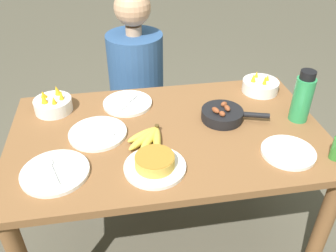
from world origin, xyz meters
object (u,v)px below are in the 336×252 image
at_px(fruit_bowl_mango, 53,104).
at_px(person_figure, 138,104).
at_px(empty_plate_mid_edge, 98,133).
at_px(frittata_plate_center, 155,164).
at_px(empty_plate_far_left, 288,152).
at_px(banana_bunch, 149,138).
at_px(empty_plate_near_front, 55,172).
at_px(empty_plate_far_right, 128,103).
at_px(fruit_bowl_citrus, 260,86).
at_px(water_bottle, 302,97).
at_px(skillet, 223,115).

distance_m(fruit_bowl_mango, person_figure, 0.67).
bearing_deg(empty_plate_mid_edge, frittata_plate_center, -50.48).
height_order(fruit_bowl_mango, person_figure, person_figure).
bearing_deg(empty_plate_far_left, fruit_bowl_mango, 152.87).
bearing_deg(banana_bunch, empty_plate_far_left, -18.10).
bearing_deg(empty_plate_near_front, empty_plate_mid_edge, 54.77).
relative_size(banana_bunch, person_figure, 0.16).
height_order(empty_plate_far_right, fruit_bowl_citrus, fruit_bowl_citrus).
bearing_deg(fruit_bowl_mango, empty_plate_mid_edge, -48.70).
height_order(empty_plate_far_right, empty_plate_mid_edge, same).
distance_m(empty_plate_near_front, water_bottle, 1.11).
xyz_separation_m(skillet, empty_plate_near_front, (-0.74, -0.26, -0.02)).
bearing_deg(skillet, frittata_plate_center, -124.34).
distance_m(empty_plate_far_left, person_figure, 1.10).
relative_size(banana_bunch, empty_plate_far_left, 0.88).
xyz_separation_m(frittata_plate_center, fruit_bowl_citrus, (0.63, 0.52, 0.01)).
bearing_deg(empty_plate_near_front, person_figure, 66.35).
relative_size(empty_plate_mid_edge, water_bottle, 1.03).
bearing_deg(empty_plate_far_right, empty_plate_far_left, -38.71).
relative_size(skillet, empty_plate_far_right, 1.26).
xyz_separation_m(banana_bunch, fruit_bowl_mango, (-0.42, 0.32, 0.02)).
relative_size(empty_plate_far_left, water_bottle, 0.89).
bearing_deg(banana_bunch, empty_plate_far_right, 101.92).
xyz_separation_m(empty_plate_near_front, water_bottle, (1.09, 0.20, 0.11)).
xyz_separation_m(banana_bunch, fruit_bowl_citrus, (0.64, 0.34, 0.02)).
bearing_deg(water_bottle, empty_plate_far_right, 161.52).
height_order(banana_bunch, empty_plate_far_left, banana_bunch).
relative_size(frittata_plate_center, empty_plate_mid_edge, 0.95).
relative_size(frittata_plate_center, empty_plate_near_front, 0.93).
bearing_deg(banana_bunch, skillet, 16.46).
xyz_separation_m(empty_plate_mid_edge, fruit_bowl_citrus, (0.85, 0.26, 0.02)).
xyz_separation_m(empty_plate_near_front, empty_plate_far_left, (0.93, -0.03, 0.00)).
xyz_separation_m(frittata_plate_center, empty_plate_far_left, (0.55, 0.00, -0.02)).
bearing_deg(empty_plate_far_right, water_bottle, -18.48).
bearing_deg(frittata_plate_center, banana_bunch, 90.87).
xyz_separation_m(empty_plate_mid_edge, water_bottle, (0.93, -0.03, 0.11)).
xyz_separation_m(fruit_bowl_citrus, water_bottle, (0.08, -0.28, 0.08)).
xyz_separation_m(skillet, empty_plate_far_right, (-0.43, 0.21, -0.02)).
relative_size(empty_plate_near_front, empty_plate_far_right, 1.07).
xyz_separation_m(skillet, fruit_bowl_mango, (-0.79, 0.21, 0.01)).
height_order(empty_plate_near_front, empty_plate_far_left, same).
bearing_deg(empty_plate_near_front, empty_plate_far_right, 56.24).
xyz_separation_m(water_bottle, person_figure, (-0.70, 0.69, -0.37)).
bearing_deg(fruit_bowl_mango, banana_bunch, -37.06).
xyz_separation_m(empty_plate_far_left, empty_plate_far_right, (-0.62, 0.50, -0.00)).
height_order(banana_bunch, empty_plate_mid_edge, banana_bunch).
height_order(empty_plate_far_left, fruit_bowl_mango, fruit_bowl_mango).
bearing_deg(empty_plate_far_right, fruit_bowl_mango, 179.44).
distance_m(empty_plate_mid_edge, fruit_bowl_mango, 0.32).
relative_size(skillet, frittata_plate_center, 1.26).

